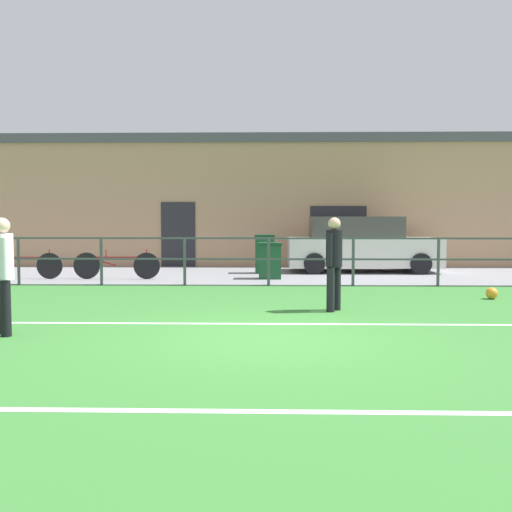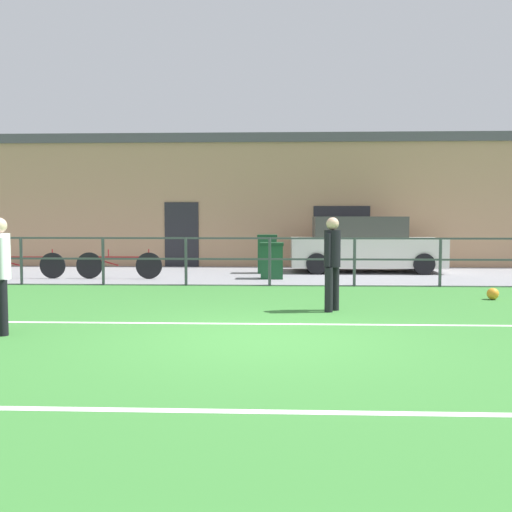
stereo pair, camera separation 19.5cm
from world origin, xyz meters
name	(u,v)px [view 1 (the left image)]	position (x,y,z in m)	size (l,w,h in m)	color
ground	(267,340)	(0.00, 0.00, -0.02)	(60.00, 44.00, 0.04)	#387A33
field_line_touchline	(268,324)	(0.00, 1.04, 0.00)	(36.00, 0.11, 0.00)	white
field_line_hash	(265,411)	(0.00, -2.98, 0.00)	(36.00, 0.11, 0.00)	white
pavement_strip	(269,275)	(0.00, 8.50, 0.01)	(48.00, 5.00, 0.02)	gray
perimeter_fence	(269,254)	(0.00, 6.00, 0.75)	(36.07, 0.07, 1.15)	#474C51
clubhouse_facade	(269,201)	(0.00, 12.20, 2.16)	(28.00, 2.56, 4.31)	tan
player_goalkeeper	(334,258)	(1.14, 2.31, 0.93)	(0.29, 0.39, 1.63)	black
player_striker	(3,269)	(-3.65, 0.13, 0.93)	(0.29, 0.39, 1.63)	black
soccer_ball_match	(492,293)	(4.46, 3.86, 0.12)	(0.23, 0.23, 0.23)	orange
parked_car_red	(361,246)	(2.70, 9.41, 0.79)	(4.37, 1.85, 1.62)	silver
bicycle_parked_1	(16,265)	(-6.58, 7.20, 0.37)	(2.41, 0.04, 0.77)	black
bicycle_parked_2	(117,265)	(-3.95, 7.20, 0.38)	(2.26, 0.04, 0.78)	black
trash_bin_0	(270,260)	(0.03, 7.41, 0.50)	(0.61, 0.52, 0.94)	#194C28
trash_bin_1	(265,254)	(-0.12, 8.88, 0.58)	(0.57, 0.48, 1.10)	#194C28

